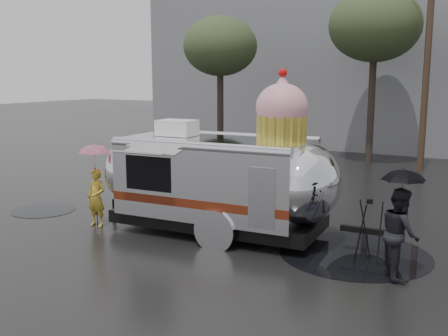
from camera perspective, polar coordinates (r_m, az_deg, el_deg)
The scene contains 13 objects.
ground at distance 12.28m, azimuth -2.27°, elevation -9.51°, with size 120.00×120.00×0.00m, color black.
puddles at distance 14.58m, azimuth 1.40°, elevation -6.30°, with size 12.22×5.38×0.01m.
grey_building at distance 35.39m, azimuth 13.17°, elevation 13.67°, with size 22.00×12.00×13.00m, color slate.
utility_pole at distance 24.11m, azimuth 21.23°, elevation 10.60°, with size 1.60×0.28×9.00m.
tree_left at distance 26.36m, azimuth -0.41°, elevation 13.04°, with size 3.64×3.64×6.95m.
tree_mid at distance 25.67m, azimuth 16.12°, elevation 14.66°, with size 4.20×4.20×8.03m.
barricade_row at distance 23.25m, azimuth -1.02°, elevation 1.18°, with size 4.30×0.80×1.00m.
airstream_trailer at distance 13.63m, azimuth -0.36°, elevation -0.85°, with size 8.10×3.39×4.37m.
person_left at distance 14.81m, azimuth -13.72°, elevation -3.16°, with size 0.57×0.38×1.59m, color gold.
umbrella_pink at distance 14.60m, azimuth -13.91°, elevation 1.15°, with size 1.10×1.10×2.30m.
person_right at distance 11.33m, azimuth 18.59°, elevation -6.74°, with size 0.90×0.50×1.88m, color black.
umbrella_black at distance 11.10m, azimuth 18.87°, elevation -1.90°, with size 1.08×1.08×2.29m.
tripod at distance 11.97m, azimuth 15.47°, elevation -6.07°, with size 0.53×0.61×1.47m.
Camera 1 is at (6.10, -9.83, 4.11)m, focal length 42.00 mm.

